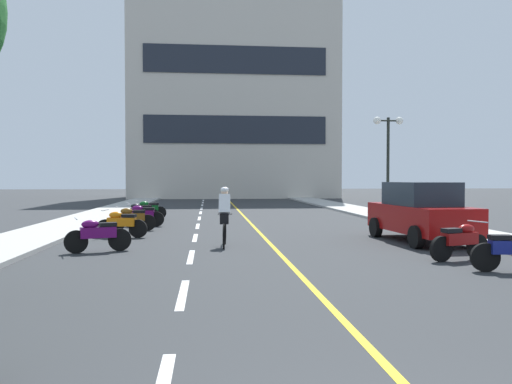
{
  "coord_description": "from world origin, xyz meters",
  "views": [
    {
      "loc": [
        -1.57,
        -2.41,
        1.93
      ],
      "look_at": [
        0.28,
        16.96,
        1.41
      ],
      "focal_mm": 35.22,
      "sensor_mm": 36.0,
      "label": 1
    }
  ],
  "objects_px": {
    "motorcycle_7": "(142,215)",
    "street_lamp_mid": "(388,143)",
    "motorcycle_5": "(121,223)",
    "motorcycle_6": "(132,218)",
    "motorcycle_3": "(460,240)",
    "motorcycle_9": "(148,209)",
    "motorcycle_4": "(98,234)",
    "cyclist_rider": "(225,215)",
    "parked_car_near": "(421,212)",
    "motorcycle_8": "(140,212)"
  },
  "relations": [
    {
      "from": "motorcycle_8",
      "to": "motorcycle_9",
      "type": "distance_m",
      "value": 2.11
    },
    {
      "from": "motorcycle_7",
      "to": "motorcycle_9",
      "type": "xyz_separation_m",
      "value": [
        -0.21,
        3.76,
        0.0
      ]
    },
    {
      "from": "motorcycle_3",
      "to": "motorcycle_6",
      "type": "height_order",
      "value": "same"
    },
    {
      "from": "street_lamp_mid",
      "to": "motorcycle_8",
      "type": "xyz_separation_m",
      "value": [
        -11.54,
        -1.38,
        -3.17
      ]
    },
    {
      "from": "motorcycle_4",
      "to": "motorcycle_9",
      "type": "bearing_deg",
      "value": 89.78
    },
    {
      "from": "motorcycle_9",
      "to": "motorcycle_6",
      "type": "bearing_deg",
      "value": -89.43
    },
    {
      "from": "motorcycle_4",
      "to": "motorcycle_9",
      "type": "distance_m",
      "value": 10.71
    },
    {
      "from": "parked_car_near",
      "to": "motorcycle_8",
      "type": "distance_m",
      "value": 11.89
    },
    {
      "from": "motorcycle_5",
      "to": "cyclist_rider",
      "type": "height_order",
      "value": "cyclist_rider"
    },
    {
      "from": "motorcycle_4",
      "to": "motorcycle_9",
      "type": "height_order",
      "value": "same"
    },
    {
      "from": "motorcycle_3",
      "to": "motorcycle_9",
      "type": "height_order",
      "value": "same"
    },
    {
      "from": "motorcycle_7",
      "to": "motorcycle_9",
      "type": "height_order",
      "value": "same"
    },
    {
      "from": "motorcycle_6",
      "to": "motorcycle_8",
      "type": "distance_m",
      "value": 3.31
    },
    {
      "from": "motorcycle_5",
      "to": "motorcycle_8",
      "type": "relative_size",
      "value": 1.03
    },
    {
      "from": "motorcycle_3",
      "to": "motorcycle_9",
      "type": "xyz_separation_m",
      "value": [
        -8.74,
        12.87,
        0.0
      ]
    },
    {
      "from": "parked_car_near",
      "to": "motorcycle_5",
      "type": "xyz_separation_m",
      "value": [
        -9.27,
        1.92,
        -0.44
      ]
    },
    {
      "from": "motorcycle_6",
      "to": "motorcycle_8",
      "type": "xyz_separation_m",
      "value": [
        -0.14,
        3.31,
        0.0
      ]
    },
    {
      "from": "street_lamp_mid",
      "to": "motorcycle_7",
      "type": "height_order",
      "value": "street_lamp_mid"
    },
    {
      "from": "motorcycle_5",
      "to": "motorcycle_7",
      "type": "xyz_separation_m",
      "value": [
        0.2,
        3.73,
        0.0
      ]
    },
    {
      "from": "motorcycle_3",
      "to": "parked_car_near",
      "type": "bearing_deg",
      "value": 81.02
    },
    {
      "from": "motorcycle_4",
      "to": "motorcycle_9",
      "type": "relative_size",
      "value": 0.98
    },
    {
      "from": "motorcycle_9",
      "to": "motorcycle_4",
      "type": "bearing_deg",
      "value": -90.22
    },
    {
      "from": "street_lamp_mid",
      "to": "parked_car_near",
      "type": "xyz_separation_m",
      "value": [
        -2.16,
        -8.68,
        -2.72
      ]
    },
    {
      "from": "motorcycle_6",
      "to": "motorcycle_8",
      "type": "relative_size",
      "value": 1.03
    },
    {
      "from": "motorcycle_7",
      "to": "motorcycle_3",
      "type": "bearing_deg",
      "value": -46.9
    },
    {
      "from": "motorcycle_5",
      "to": "motorcycle_4",
      "type": "bearing_deg",
      "value": -91.05
    },
    {
      "from": "motorcycle_6",
      "to": "motorcycle_3",
      "type": "bearing_deg",
      "value": -40.63
    },
    {
      "from": "motorcycle_8",
      "to": "motorcycle_4",
      "type": "bearing_deg",
      "value": -89.68
    },
    {
      "from": "motorcycle_7",
      "to": "street_lamp_mid",
      "type": "bearing_deg",
      "value": 15.09
    },
    {
      "from": "motorcycle_8",
      "to": "motorcycle_7",
      "type": "bearing_deg",
      "value": -79.61
    },
    {
      "from": "street_lamp_mid",
      "to": "motorcycle_6",
      "type": "distance_m",
      "value": 12.73
    },
    {
      "from": "motorcycle_8",
      "to": "motorcycle_9",
      "type": "xyz_separation_m",
      "value": [
        0.09,
        2.11,
        0.0
      ]
    },
    {
      "from": "motorcycle_4",
      "to": "motorcycle_8",
      "type": "relative_size",
      "value": 1.0
    },
    {
      "from": "parked_car_near",
      "to": "motorcycle_9",
      "type": "height_order",
      "value": "parked_car_near"
    },
    {
      "from": "motorcycle_8",
      "to": "parked_car_near",
      "type": "bearing_deg",
      "value": -37.88
    },
    {
      "from": "motorcycle_8",
      "to": "street_lamp_mid",
      "type": "bearing_deg",
      "value": 6.82
    },
    {
      "from": "cyclist_rider",
      "to": "motorcycle_6",
      "type": "bearing_deg",
      "value": 126.38
    },
    {
      "from": "motorcycle_4",
      "to": "cyclist_rider",
      "type": "relative_size",
      "value": 0.93
    },
    {
      "from": "motorcycle_3",
      "to": "motorcycle_8",
      "type": "relative_size",
      "value": 1.01
    },
    {
      "from": "motorcycle_3",
      "to": "motorcycle_5",
      "type": "height_order",
      "value": "same"
    },
    {
      "from": "motorcycle_5",
      "to": "motorcycle_7",
      "type": "relative_size",
      "value": 0.99
    },
    {
      "from": "motorcycle_6",
      "to": "motorcycle_5",
      "type": "bearing_deg",
      "value": -91.0
    },
    {
      "from": "motorcycle_5",
      "to": "motorcycle_7",
      "type": "distance_m",
      "value": 3.73
    },
    {
      "from": "motorcycle_4",
      "to": "motorcycle_5",
      "type": "height_order",
      "value": "same"
    },
    {
      "from": "motorcycle_6",
      "to": "street_lamp_mid",
      "type": "bearing_deg",
      "value": 22.37
    },
    {
      "from": "motorcycle_3",
      "to": "motorcycle_4",
      "type": "xyz_separation_m",
      "value": [
        -8.79,
        2.17,
        0.0
      ]
    },
    {
      "from": "motorcycle_9",
      "to": "cyclist_rider",
      "type": "bearing_deg",
      "value": -71.42
    },
    {
      "from": "motorcycle_7",
      "to": "cyclist_rider",
      "type": "relative_size",
      "value": 0.96
    },
    {
      "from": "parked_car_near",
      "to": "motorcycle_4",
      "type": "height_order",
      "value": "parked_car_near"
    },
    {
      "from": "motorcycle_7",
      "to": "motorcycle_6",
      "type": "bearing_deg",
      "value": -95.49
    }
  ]
}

